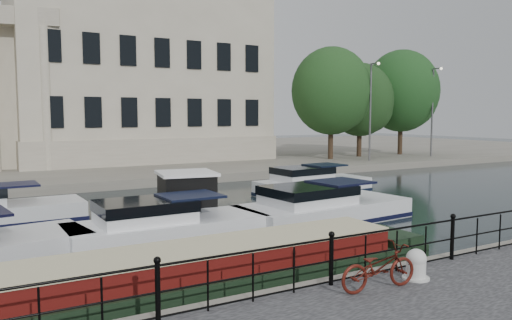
{
  "coord_description": "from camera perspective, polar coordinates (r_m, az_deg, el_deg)",
  "views": [
    {
      "loc": [
        -6.83,
        -10.83,
        4.32
      ],
      "look_at": [
        0.5,
        2.0,
        3.0
      ],
      "focal_mm": 35.0,
      "sensor_mm": 36.0,
      "label": 1
    }
  ],
  "objects": [
    {
      "name": "civic_building",
      "position": [
        45.98,
        -22.66,
        8.11
      ],
      "size": [
        53.55,
        31.84,
        16.85
      ],
      "color": "#ADA38C",
      "rests_on": "far_bank"
    },
    {
      "name": "trees",
      "position": [
        47.16,
        12.89,
        7.17
      ],
      "size": [
        16.12,
        7.76,
        10.08
      ],
      "color": "black",
      "rests_on": "far_bank"
    },
    {
      "name": "cabin_cruisers",
      "position": [
        19.46,
        -11.32,
        -6.71
      ],
      "size": [
        26.42,
        9.84,
        1.99
      ],
      "color": "silver",
      "rests_on": "ground_plane"
    },
    {
      "name": "bicycle",
      "position": [
        11.34,
        13.83,
        -11.79
      ],
      "size": [
        1.97,
        0.82,
        1.01
      ],
      "primitive_type": "imported",
      "rotation": [
        0.0,
        0.0,
        1.49
      ],
      "color": "#4B140D",
      "rests_on": "near_quay"
    },
    {
      "name": "ground_plane",
      "position": [
        13.51,
        2.44,
        -13.55
      ],
      "size": [
        160.0,
        160.0,
        0.0
      ],
      "primitive_type": "plane",
      "color": "black",
      "rests_on": "ground"
    },
    {
      "name": "railing",
      "position": [
        11.4,
        8.61,
        -10.84
      ],
      "size": [
        24.14,
        0.14,
        1.22
      ],
      "color": "black",
      "rests_on": "near_quay"
    },
    {
      "name": "harbour_hut",
      "position": [
        20.01,
        -7.93,
        -4.62
      ],
      "size": [
        3.32,
        2.91,
        2.18
      ],
      "rotation": [
        0.0,
        0.0,
        -0.16
      ],
      "color": "#6B665B",
      "rests_on": "ground_plane"
    },
    {
      "name": "lamp_posts",
      "position": [
        45.52,
        16.48,
        5.51
      ],
      "size": [
        8.24,
        1.55,
        8.07
      ],
      "color": "#59595B",
      "rests_on": "far_bank"
    },
    {
      "name": "mooring_bollard",
      "position": [
        12.34,
        17.83,
        -11.33
      ],
      "size": [
        0.63,
        0.63,
        0.7
      ],
      "color": "beige",
      "rests_on": "near_quay"
    },
    {
      "name": "narrowboat",
      "position": [
        12.25,
        -9.43,
        -13.81
      ],
      "size": [
        15.12,
        2.13,
        1.55
      ],
      "rotation": [
        0.0,
        0.0,
        0.01
      ],
      "color": "black",
      "rests_on": "ground_plane"
    },
    {
      "name": "far_bank",
      "position": [
        50.45,
        -21.88,
        0.15
      ],
      "size": [
        120.0,
        42.0,
        0.55
      ],
      "primitive_type": "cube",
      "color": "#6B665B",
      "rests_on": "ground_plane"
    }
  ]
}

